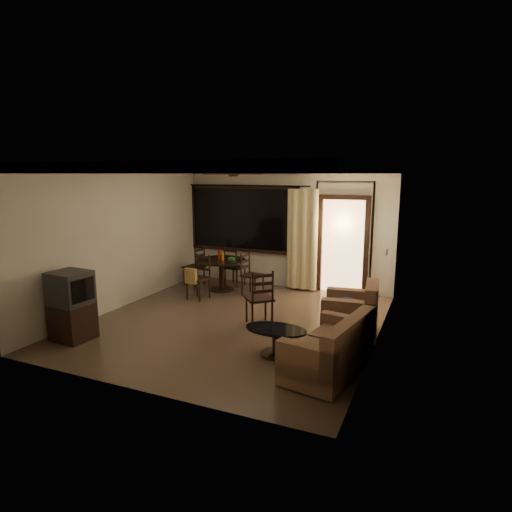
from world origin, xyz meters
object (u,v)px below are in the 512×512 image
at_px(tv_cabinet, 72,306).
at_px(armchair, 354,314).
at_px(dining_chair_west, 195,274).
at_px(sofa, 332,351).
at_px(dining_chair_north, 235,274).
at_px(coffee_table, 276,337).
at_px(dining_chair_south, 198,285).
at_px(side_chair, 259,308).
at_px(dining_table, 221,266).
at_px(dining_chair_east, 252,283).

height_order(tv_cabinet, armchair, tv_cabinet).
bearing_deg(dining_chair_west, sofa, 59.80).
relative_size(dining_chair_north, coffee_table, 1.01).
bearing_deg(dining_chair_south, dining_chair_north, 88.07).
height_order(armchair, side_chair, side_chair).
bearing_deg(dining_chair_north, dining_chair_south, 88.07).
bearing_deg(dining_table, tv_cabinet, -102.62).
bearing_deg(armchair, tv_cabinet, -161.08).
xyz_separation_m(dining_table, dining_chair_west, (-0.80, 0.12, -0.28)).
distance_m(dining_chair_north, armchair, 3.85).
relative_size(sofa, side_chair, 1.56).
distance_m(dining_chair_west, sofa, 5.28).
height_order(tv_cabinet, side_chair, tv_cabinet).
relative_size(dining_chair_east, sofa, 0.60).
bearing_deg(armchair, dining_table, 147.35).
bearing_deg(side_chair, dining_chair_south, -68.04).
height_order(sofa, armchair, armchair).
height_order(dining_chair_south, coffee_table, dining_chair_south).
relative_size(dining_chair_west, side_chair, 0.94).
relative_size(dining_chair_north, tv_cabinet, 0.84).
xyz_separation_m(tv_cabinet, side_chair, (2.52, 1.83, -0.27)).
bearing_deg(dining_chair_west, dining_table, 89.78).
relative_size(sofa, coffee_table, 1.68).
bearing_deg(side_chair, dining_table, -87.23).
distance_m(dining_chair_north, side_chair, 2.76).
relative_size(dining_chair_south, coffee_table, 1.01).
relative_size(dining_chair_west, tv_cabinet, 0.84).
bearing_deg(side_chair, dining_chair_east, -103.08).
relative_size(dining_chair_south, dining_chair_north, 1.00).
distance_m(dining_chair_north, tv_cabinet, 4.19).
bearing_deg(sofa, dining_chair_north, 141.94).
height_order(dining_chair_north, sofa, dining_chair_north).
bearing_deg(tv_cabinet, dining_table, 81.11).
height_order(dining_table, dining_chair_east, dining_chair_east).
bearing_deg(dining_chair_east, side_chair, -144.02).
bearing_deg(armchair, dining_chair_east, 142.39).
xyz_separation_m(dining_chair_west, tv_cabinet, (-0.01, -3.74, 0.28)).
relative_size(dining_chair_east, armchair, 0.98).
height_order(tv_cabinet, coffee_table, tv_cabinet).
relative_size(dining_table, dining_chair_west, 1.20).
bearing_deg(dining_chair_east, dining_chair_north, 59.16).
bearing_deg(side_chair, armchair, 144.89).
relative_size(dining_chair_east, dining_chair_north, 1.00).
bearing_deg(tv_cabinet, sofa, 10.06).
height_order(coffee_table, side_chair, side_chair).
xyz_separation_m(dining_table, dining_chair_south, (-0.12, -0.85, -0.26)).
bearing_deg(tv_cabinet, armchair, 29.43).
xyz_separation_m(dining_table, coffee_table, (2.44, -2.89, -0.29)).
bearing_deg(dining_chair_north, tv_cabinet, 85.43).
bearing_deg(tv_cabinet, dining_chair_west, 93.56).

